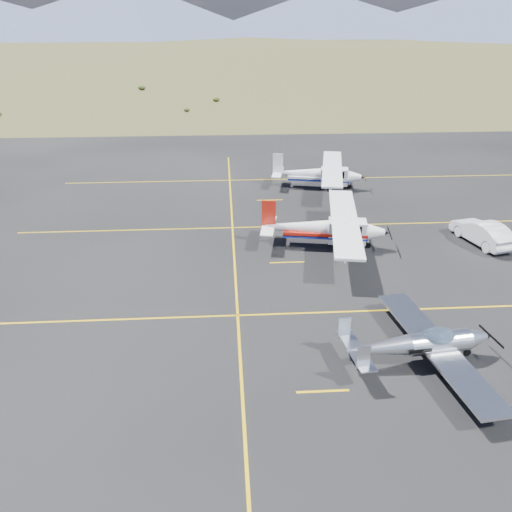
# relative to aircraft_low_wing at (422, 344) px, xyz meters

# --- Properties ---
(ground) EXTENTS (1600.00, 1600.00, 0.00)m
(ground) POSITION_rel_aircraft_low_wing_xyz_m (-1.24, 1.98, -0.87)
(ground) COLOR #383D1C
(ground) RESTS_ON ground
(apron) EXTENTS (72.00, 72.00, 0.02)m
(apron) POSITION_rel_aircraft_low_wing_xyz_m (-1.24, 8.98, -0.87)
(apron) COLOR black
(apron) RESTS_ON ground
(aircraft_low_wing) EXTENTS (6.05, 8.39, 1.81)m
(aircraft_low_wing) POSITION_rel_aircraft_low_wing_xyz_m (0.00, 0.00, 0.00)
(aircraft_low_wing) COLOR silver
(aircraft_low_wing) RESTS_ON apron
(aircraft_cessna) EXTENTS (6.83, 11.18, 2.82)m
(aircraft_cessna) POSITION_rel_aircraft_low_wing_xyz_m (-1.71, 11.56, 0.38)
(aircraft_cessna) COLOR white
(aircraft_cessna) RESTS_ON apron
(aircraft_plain) EXTENTS (6.86, 10.90, 2.75)m
(aircraft_plain) POSITION_rel_aircraft_low_wing_xyz_m (-0.00, 23.32, 0.35)
(aircraft_plain) COLOR white
(aircraft_plain) RESTS_ON apron
(sedan) EXTENTS (2.49, 4.66, 1.46)m
(sedan) POSITION_rel_aircraft_low_wing_xyz_m (8.08, 11.42, -0.13)
(sedan) COLOR white
(sedan) RESTS_ON apron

